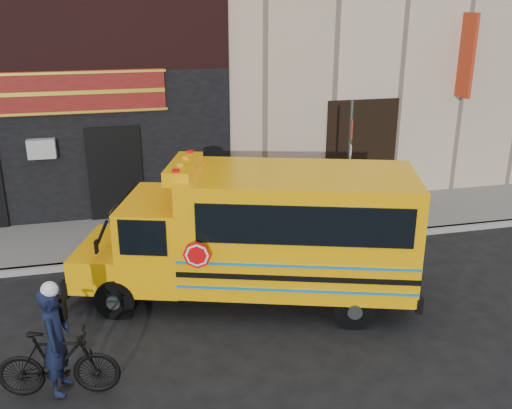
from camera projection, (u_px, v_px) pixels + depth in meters
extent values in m
plane|color=black|center=(282.00, 302.00, 11.78)|extent=(120.00, 120.00, 0.00)
cube|color=gray|center=(253.00, 248.00, 14.13)|extent=(40.00, 0.20, 0.15)
cube|color=slate|center=(241.00, 226.00, 15.50)|extent=(40.00, 3.00, 0.15)
cube|color=black|center=(43.00, 150.00, 15.03)|extent=(10.00, 0.30, 4.00)
cube|color=black|center=(25.00, 10.00, 13.84)|extent=(10.00, 0.28, 3.00)
cube|color=#52150B|center=(35.00, 94.00, 14.36)|extent=(6.50, 0.12, 1.10)
cube|color=black|center=(116.00, 174.00, 15.54)|extent=(1.30, 0.10, 2.50)
cube|color=#B32F14|center=(467.00, 56.00, 16.56)|extent=(0.10, 0.70, 2.40)
cylinder|color=black|center=(116.00, 298.00, 11.09)|extent=(0.85, 0.51, 0.80)
cylinder|color=black|center=(142.00, 257.00, 12.88)|extent=(0.85, 0.51, 0.80)
cylinder|color=black|center=(354.00, 308.00, 10.75)|extent=(0.85, 0.51, 0.80)
cylinder|color=black|center=(347.00, 264.00, 12.54)|extent=(0.85, 0.51, 0.80)
cube|color=#FFA905|center=(107.00, 258.00, 11.88)|extent=(1.57, 2.21, 0.70)
cube|color=black|center=(83.00, 268.00, 12.01)|extent=(0.75, 1.99, 0.35)
cube|color=#FFA905|center=(158.00, 238.00, 11.63)|extent=(1.79, 2.37, 1.70)
cube|color=black|center=(129.00, 219.00, 11.54)|extent=(0.61, 1.73, 0.90)
cube|color=#FFA905|center=(298.00, 227.00, 11.31)|extent=(4.96, 3.49, 2.25)
cube|color=black|center=(410.00, 280.00, 11.51)|extent=(0.80, 2.13, 0.30)
cube|color=black|center=(304.00, 226.00, 10.10)|extent=(3.72, 1.25, 0.75)
cube|color=#FFA905|center=(184.00, 169.00, 11.09)|extent=(0.97, 1.68, 0.28)
cylinder|color=red|center=(197.00, 255.00, 10.25)|extent=(0.50, 0.19, 0.52)
cylinder|color=#3E4641|center=(348.00, 174.00, 14.07)|extent=(0.08, 0.08, 3.66)
cube|color=#B32F14|center=(351.00, 129.00, 13.60)|extent=(0.10, 0.31, 0.46)
cube|color=white|center=(350.00, 152.00, 13.80)|extent=(0.10, 0.31, 0.40)
imported|color=black|center=(58.00, 363.00, 8.83)|extent=(1.95, 0.83, 1.14)
imported|color=black|center=(57.00, 343.00, 8.77)|extent=(0.54, 0.72, 1.79)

